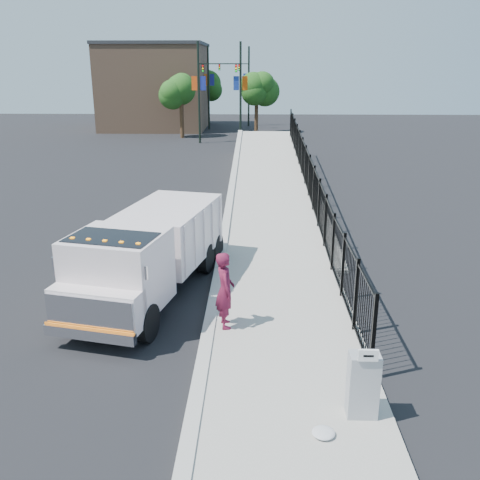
{
  "coord_description": "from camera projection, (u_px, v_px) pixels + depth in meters",
  "views": [
    {
      "loc": [
        1.1,
        -11.8,
        6.29
      ],
      "look_at": [
        0.71,
        2.0,
        1.73
      ],
      "focal_mm": 40.0,
      "sensor_mm": 36.0,
      "label": 1
    }
  ],
  "objects": [
    {
      "name": "truck",
      "position": [
        148.0,
        251.0,
        14.83
      ],
      "size": [
        3.74,
        7.39,
        2.42
      ],
      "rotation": [
        0.0,
        0.0,
        -0.22
      ],
      "color": "black",
      "rests_on": "ground"
    },
    {
      "name": "sidewalk",
      "position": [
        292.0,
        375.0,
        11.23
      ],
      "size": [
        3.55,
        12.0,
        0.12
      ],
      "primitive_type": "cube",
      "color": "#9E998E",
      "rests_on": "ground"
    },
    {
      "name": "tree_0",
      "position": [
        181.0,
        92.0,
        46.54
      ],
      "size": [
        2.71,
        2.71,
        5.35
      ],
      "color": "#382314",
      "rests_on": "ground"
    },
    {
      "name": "arrow_sign",
      "position": [
        368.0,
        355.0,
        9.27
      ],
      "size": [
        0.35,
        0.04,
        0.22
      ],
      "primitive_type": "cube",
      "color": "white",
      "rests_on": "utility_cabinet"
    },
    {
      "name": "tree_2",
      "position": [
        208.0,
        86.0,
        58.01
      ],
      "size": [
        2.9,
        2.9,
        5.45
      ],
      "color": "#382314",
      "rests_on": "ground"
    },
    {
      "name": "ramp",
      "position": [
        274.0,
        189.0,
        28.33
      ],
      "size": [
        3.95,
        24.06,
        3.19
      ],
      "primitive_type": "cube",
      "rotation": [
        0.06,
        0.0,
        0.0
      ],
      "color": "#9E998E",
      "rests_on": "ground"
    },
    {
      "name": "curb",
      "position": [
        201.0,
        373.0,
        11.28
      ],
      "size": [
        0.3,
        12.0,
        0.16
      ],
      "primitive_type": "cube",
      "color": "#ADAAA3",
      "rests_on": "ground"
    },
    {
      "name": "tree_1",
      "position": [
        257.0,
        90.0,
        49.84
      ],
      "size": [
        2.54,
        2.54,
        5.27
      ],
      "color": "#382314",
      "rests_on": "ground"
    },
    {
      "name": "building",
      "position": [
        156.0,
        88.0,
        53.95
      ],
      "size": [
        10.0,
        10.0,
        8.0
      ],
      "primitive_type": "cube",
      "color": "#8C664C",
      "rests_on": "ground"
    },
    {
      "name": "light_pole_2",
      "position": [
        212.0,
        84.0,
        52.77
      ],
      "size": [
        3.78,
        0.22,
        8.0
      ],
      "color": "black",
      "rests_on": "ground"
    },
    {
      "name": "iron_fence",
      "position": [
        309.0,
        189.0,
        24.21
      ],
      "size": [
        0.1,
        28.0,
        1.8
      ],
      "primitive_type": "cube",
      "color": "black",
      "rests_on": "ground"
    },
    {
      "name": "light_pole_3",
      "position": [
        246.0,
        83.0,
        55.59
      ],
      "size": [
        3.77,
        0.22,
        8.0
      ],
      "color": "black",
      "rests_on": "ground"
    },
    {
      "name": "light_pole_0",
      "position": [
        203.0,
        89.0,
        43.32
      ],
      "size": [
        3.78,
        0.22,
        8.0
      ],
      "color": "black",
      "rests_on": "ground"
    },
    {
      "name": "utility_cabinet",
      "position": [
        363.0,
        385.0,
        9.71
      ],
      "size": [
        0.55,
        0.4,
        1.25
      ],
      "primitive_type": "cube",
      "color": "gray",
      "rests_on": "sidewalk"
    },
    {
      "name": "worker",
      "position": [
        225.0,
        290.0,
        12.94
      ],
      "size": [
        0.59,
        0.78,
        1.92
      ],
      "primitive_type": "imported",
      "rotation": [
        0.0,
        0.0,
        1.78
      ],
      "color": "maroon",
      "rests_on": "sidewalk"
    },
    {
      "name": "light_pole_1",
      "position": [
        237.0,
        89.0,
        43.51
      ],
      "size": [
        3.78,
        0.22,
        8.0
      ],
      "color": "black",
      "rests_on": "ground"
    },
    {
      "name": "ground",
      "position": [
        209.0,
        332.0,
        13.2
      ],
      "size": [
        120.0,
        120.0,
        0.0
      ],
      "primitive_type": "plane",
      "color": "black",
      "rests_on": "ground"
    },
    {
      "name": "debris",
      "position": [
        323.0,
        433.0,
        9.32
      ],
      "size": [
        0.41,
        0.41,
        0.1
      ],
      "primitive_type": "ellipsoid",
      "color": "silver",
      "rests_on": "sidewalk"
    }
  ]
}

